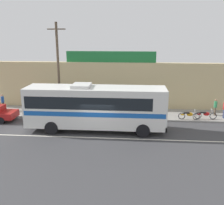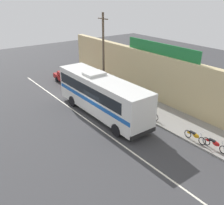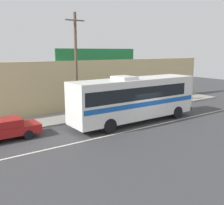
# 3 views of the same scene
# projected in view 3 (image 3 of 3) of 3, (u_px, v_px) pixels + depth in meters

# --- Properties ---
(ground_plane) EXTENTS (70.00, 70.00, 0.00)m
(ground_plane) POSITION_uv_depth(u_px,v_px,m) (144.00, 124.00, 20.70)
(ground_plane) COLOR #3A3A3D
(sidewalk_slab) EXTENTS (30.00, 3.60, 0.14)m
(sidewalk_slab) POSITION_uv_depth(u_px,v_px,m) (107.00, 111.00, 24.84)
(sidewalk_slab) COLOR gray
(sidewalk_slab) RESTS_ON ground_plane
(storefront_facade) EXTENTS (30.00, 0.70, 4.80)m
(storefront_facade) POSITION_uv_depth(u_px,v_px,m) (95.00, 84.00, 26.10)
(storefront_facade) COLOR tan
(storefront_facade) RESTS_ON ground_plane
(storefront_billboard) EXTENTS (9.04, 0.12, 1.10)m
(storefront_billboard) POSITION_uv_depth(u_px,v_px,m) (98.00, 54.00, 25.73)
(storefront_billboard) COLOR #1E7538
(storefront_billboard) RESTS_ON storefront_facade
(road_center_stripe) EXTENTS (30.00, 0.14, 0.01)m
(road_center_stripe) POSITION_uv_depth(u_px,v_px,m) (151.00, 126.00, 20.06)
(road_center_stripe) COLOR silver
(road_center_stripe) RESTS_ON ground_plane
(intercity_bus) EXTENTS (11.04, 2.68, 3.78)m
(intercity_bus) POSITION_uv_depth(u_px,v_px,m) (134.00, 97.00, 20.76)
(intercity_bus) COLOR silver
(intercity_bus) RESTS_ON ground_plane
(parked_car) EXTENTS (4.42, 1.82, 1.37)m
(parked_car) POSITION_uv_depth(u_px,v_px,m) (4.00, 129.00, 16.80)
(parked_car) COLOR maroon
(parked_car) RESTS_ON ground_plane
(utility_pole) EXTENTS (1.60, 0.22, 8.44)m
(utility_pole) POSITION_uv_depth(u_px,v_px,m) (76.00, 66.00, 20.49)
(utility_pole) COLOR brown
(utility_pole) RESTS_ON sidewalk_slab
(motorcycle_blue) EXTENTS (1.89, 0.56, 0.94)m
(motorcycle_blue) POSITION_uv_depth(u_px,v_px,m) (174.00, 99.00, 27.94)
(motorcycle_blue) COLOR black
(motorcycle_blue) RESTS_ON sidewalk_slab
(motorcycle_orange) EXTENTS (1.89, 0.56, 0.94)m
(motorcycle_orange) POSITION_uv_depth(u_px,v_px,m) (141.00, 104.00, 25.30)
(motorcycle_orange) COLOR black
(motorcycle_orange) RESTS_ON sidewalk_slab
(motorcycle_purple) EXTENTS (1.96, 0.56, 0.94)m
(motorcycle_purple) POSITION_uv_depth(u_px,v_px,m) (181.00, 98.00, 28.98)
(motorcycle_purple) COLOR black
(motorcycle_purple) RESTS_ON sidewalk_slab
(pedestrian_far_right) EXTENTS (0.30, 0.48, 1.71)m
(pedestrian_far_right) POSITION_uv_depth(u_px,v_px,m) (189.00, 91.00, 30.24)
(pedestrian_far_right) COLOR navy
(pedestrian_far_right) RESTS_ON sidewalk_slab
(pedestrian_by_curb) EXTENTS (0.30, 0.48, 1.57)m
(pedestrian_by_curb) POSITION_uv_depth(u_px,v_px,m) (180.00, 91.00, 30.61)
(pedestrian_by_curb) COLOR brown
(pedestrian_by_curb) RESTS_ON sidewalk_slab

